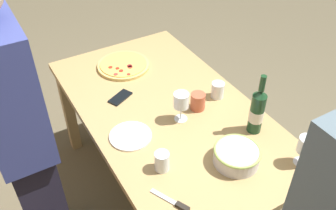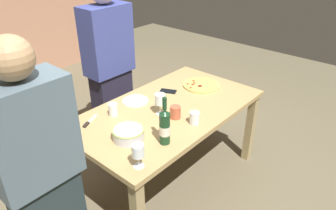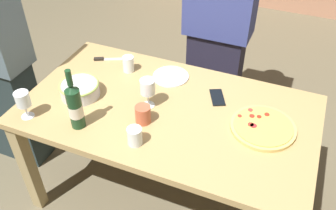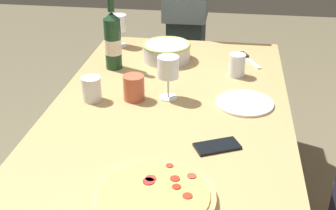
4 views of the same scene
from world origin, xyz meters
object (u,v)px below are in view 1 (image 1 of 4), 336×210
(dining_table, at_px, (168,121))
(serving_bowl, at_px, (237,155))
(pizza, at_px, (123,65))
(side_plate, at_px, (131,136))
(cup_amber, at_px, (162,161))
(cup_spare, at_px, (198,101))
(pizza_knife, at_px, (175,203))
(wine_glass_near_pizza, at_px, (181,102))
(person_guest_left, at_px, (21,139))
(cell_phone, at_px, (120,97))
(wine_glass_by_bottle, at_px, (306,146))
(cup_ceramic, at_px, (218,90))
(wine_bottle, at_px, (257,111))

(dining_table, xyz_separation_m, serving_bowl, (-0.51, -0.08, 0.14))
(pizza, relative_size, side_plate, 1.53)
(cup_amber, bearing_deg, cup_spare, -53.81)
(dining_table, distance_m, cup_spare, 0.22)
(pizza, height_order, serving_bowl, serving_bowl)
(pizza, bearing_deg, pizza_knife, 166.49)
(wine_glass_near_pizza, bearing_deg, person_guest_left, 78.69)
(side_plate, xyz_separation_m, cell_phone, (0.32, -0.09, 0.00))
(side_plate, bearing_deg, wine_glass_near_pizza, -92.50)
(wine_glass_near_pizza, distance_m, pizza_knife, 0.56)
(wine_glass_by_bottle, height_order, pizza_knife, wine_glass_by_bottle)
(cup_ceramic, bearing_deg, cup_spare, 101.15)
(pizza_knife, bearing_deg, pizza, -13.51)
(cup_amber, distance_m, pizza_knife, 0.21)
(serving_bowl, relative_size, cup_spare, 2.29)
(wine_glass_near_pizza, bearing_deg, dining_table, 7.85)
(cup_ceramic, relative_size, side_plate, 0.43)
(wine_glass_near_pizza, bearing_deg, pizza_knife, 145.66)
(dining_table, xyz_separation_m, wine_glass_by_bottle, (-0.67, -0.35, 0.20))
(pizza, bearing_deg, side_plate, 158.21)
(person_guest_left, bearing_deg, wine_glass_by_bottle, -29.03)
(wine_glass_by_bottle, relative_size, person_guest_left, 0.09)
(cup_spare, height_order, pizza_knife, cup_spare)
(side_plate, relative_size, person_guest_left, 0.13)
(wine_glass_by_bottle, height_order, person_guest_left, person_guest_left)
(cell_phone, distance_m, pizza_knife, 0.80)
(pizza, distance_m, wine_glass_by_bottle, 1.24)
(pizza, relative_size, wine_glass_by_bottle, 2.10)
(cup_ceramic, bearing_deg, dining_table, 80.79)
(wine_bottle, xyz_separation_m, cup_ceramic, (0.33, -0.00, -0.08))
(cup_ceramic, xyz_separation_m, side_plate, (-0.05, 0.58, -0.04))
(wine_glass_by_bottle, relative_size, cup_ceramic, 1.69)
(cell_phone, bearing_deg, dining_table, 14.93)
(dining_table, relative_size, cup_amber, 16.16)
(wine_bottle, relative_size, person_guest_left, 0.20)
(cup_amber, bearing_deg, wine_glass_near_pizza, -45.66)
(dining_table, height_order, pizza_knife, pizza_knife)
(cup_amber, bearing_deg, cup_ceramic, -60.01)
(pizza, height_order, side_plate, pizza)
(wine_glass_near_pizza, relative_size, pizza_knife, 0.93)
(wine_glass_by_bottle, distance_m, cup_ceramic, 0.62)
(serving_bowl, bearing_deg, cell_phone, 20.49)
(pizza_knife, bearing_deg, wine_bottle, -72.38)
(cell_phone, bearing_deg, serving_bowl, -5.38)
(cup_ceramic, bearing_deg, pizza_knife, 130.80)
(wine_glass_by_bottle, relative_size, cup_spare, 1.63)
(wine_glass_by_bottle, bearing_deg, dining_table, 27.37)
(wine_bottle, bearing_deg, person_guest_left, 68.48)
(serving_bowl, bearing_deg, person_guest_left, 57.08)
(dining_table, height_order, cup_spare, cup_spare)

